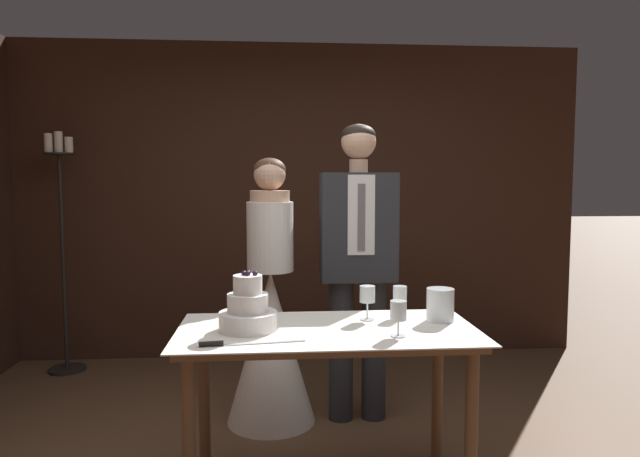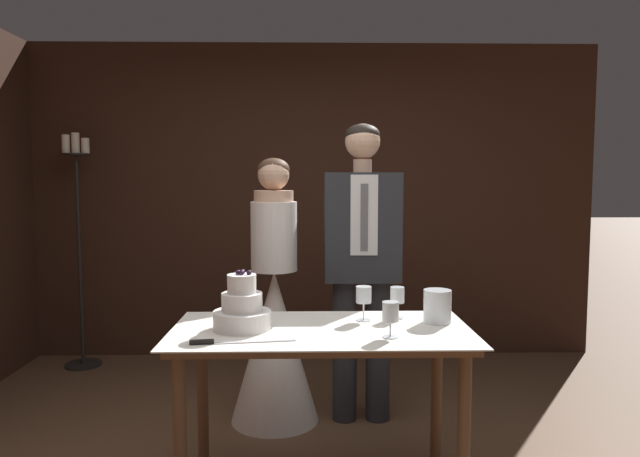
{
  "view_description": "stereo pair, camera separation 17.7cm",
  "coord_description": "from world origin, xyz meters",
  "px_view_note": "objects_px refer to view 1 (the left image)",
  "views": [
    {
      "loc": [
        -0.18,
        -2.4,
        1.48
      ],
      "look_at": [
        0.06,
        0.59,
        1.23
      ],
      "focal_mm": 32.0,
      "sensor_mm": 36.0,
      "label": 1
    },
    {
      "loc": [
        -0.0,
        -2.41,
        1.48
      ],
      "look_at": [
        0.06,
        0.59,
        1.23
      ],
      "focal_mm": 32.0,
      "sensor_mm": 36.0,
      "label": 2
    }
  ],
  "objects_px": {
    "cake_knife": "(232,343)",
    "groom": "(358,254)",
    "wine_glass_middle": "(367,295)",
    "wine_glass_far": "(400,296)",
    "cake_table": "(327,351)",
    "tiered_cake": "(248,310)",
    "bride": "(271,327)",
    "candle_stand": "(62,248)",
    "hurricane_candle": "(440,305)",
    "wine_glass_near": "(398,313)"
  },
  "relations": [
    {
      "from": "wine_glass_middle",
      "to": "hurricane_candle",
      "type": "xyz_separation_m",
      "value": [
        0.35,
        -0.05,
        -0.05
      ]
    },
    {
      "from": "cake_table",
      "to": "tiered_cake",
      "type": "relative_size",
      "value": 5.02
    },
    {
      "from": "cake_table",
      "to": "groom",
      "type": "bearing_deg",
      "value": 72.74
    },
    {
      "from": "wine_glass_middle",
      "to": "wine_glass_far",
      "type": "relative_size",
      "value": 1.07
    },
    {
      "from": "cake_knife",
      "to": "groom",
      "type": "height_order",
      "value": "groom"
    },
    {
      "from": "tiered_cake",
      "to": "candle_stand",
      "type": "height_order",
      "value": "candle_stand"
    },
    {
      "from": "wine_glass_far",
      "to": "groom",
      "type": "height_order",
      "value": "groom"
    },
    {
      "from": "wine_glass_middle",
      "to": "wine_glass_far",
      "type": "bearing_deg",
      "value": 13.59
    },
    {
      "from": "cake_knife",
      "to": "bride",
      "type": "height_order",
      "value": "bride"
    },
    {
      "from": "cake_knife",
      "to": "candle_stand",
      "type": "bearing_deg",
      "value": 116.5
    },
    {
      "from": "candle_stand",
      "to": "wine_glass_near",
      "type": "bearing_deg",
      "value": -43.89
    },
    {
      "from": "wine_glass_far",
      "to": "groom",
      "type": "xyz_separation_m",
      "value": [
        -0.11,
        0.67,
        0.12
      ]
    },
    {
      "from": "cake_table",
      "to": "tiered_cake",
      "type": "xyz_separation_m",
      "value": [
        -0.36,
        0.0,
        0.2
      ]
    },
    {
      "from": "hurricane_candle",
      "to": "wine_glass_middle",
      "type": "bearing_deg",
      "value": 172.39
    },
    {
      "from": "candle_stand",
      "to": "wine_glass_middle",
      "type": "bearing_deg",
      "value": -40.6
    },
    {
      "from": "tiered_cake",
      "to": "hurricane_candle",
      "type": "distance_m",
      "value": 0.93
    },
    {
      "from": "hurricane_candle",
      "to": "bride",
      "type": "distance_m",
      "value": 1.16
    },
    {
      "from": "hurricane_candle",
      "to": "candle_stand",
      "type": "relative_size",
      "value": 0.09
    },
    {
      "from": "cake_table",
      "to": "wine_glass_near",
      "type": "relative_size",
      "value": 8.76
    },
    {
      "from": "hurricane_candle",
      "to": "groom",
      "type": "height_order",
      "value": "groom"
    },
    {
      "from": "cake_table",
      "to": "bride",
      "type": "xyz_separation_m",
      "value": [
        -0.27,
        0.86,
        -0.11
      ]
    },
    {
      "from": "hurricane_candle",
      "to": "candle_stand",
      "type": "distance_m",
      "value": 3.03
    },
    {
      "from": "bride",
      "to": "candle_stand",
      "type": "xyz_separation_m",
      "value": [
        -1.6,
        1.06,
        0.37
      ]
    },
    {
      "from": "hurricane_candle",
      "to": "groom",
      "type": "distance_m",
      "value": 0.83
    },
    {
      "from": "wine_glass_far",
      "to": "candle_stand",
      "type": "height_order",
      "value": "candle_stand"
    },
    {
      "from": "tiered_cake",
      "to": "bride",
      "type": "distance_m",
      "value": 0.92
    },
    {
      "from": "cake_table",
      "to": "wine_glass_middle",
      "type": "distance_m",
      "value": 0.34
    },
    {
      "from": "tiered_cake",
      "to": "wine_glass_near",
      "type": "xyz_separation_m",
      "value": [
        0.66,
        -0.16,
        0.01
      ]
    },
    {
      "from": "wine_glass_middle",
      "to": "groom",
      "type": "distance_m",
      "value": 0.72
    },
    {
      "from": "groom",
      "to": "candle_stand",
      "type": "distance_m",
      "value": 2.38
    },
    {
      "from": "wine_glass_middle",
      "to": "candle_stand",
      "type": "relative_size",
      "value": 0.09
    },
    {
      "from": "tiered_cake",
      "to": "groom",
      "type": "xyz_separation_m",
      "value": [
        0.63,
        0.86,
        0.14
      ]
    },
    {
      "from": "tiered_cake",
      "to": "groom",
      "type": "height_order",
      "value": "groom"
    },
    {
      "from": "cake_table",
      "to": "groom",
      "type": "distance_m",
      "value": 0.96
    },
    {
      "from": "cake_knife",
      "to": "wine_glass_far",
      "type": "bearing_deg",
      "value": 20.45
    },
    {
      "from": "cake_table",
      "to": "hurricane_candle",
      "type": "relative_size",
      "value": 8.68
    },
    {
      "from": "hurricane_candle",
      "to": "bride",
      "type": "relative_size",
      "value": 0.1
    },
    {
      "from": "wine_glass_near",
      "to": "bride",
      "type": "height_order",
      "value": "bride"
    },
    {
      "from": "wine_glass_middle",
      "to": "wine_glass_far",
      "type": "height_order",
      "value": "wine_glass_middle"
    },
    {
      "from": "cake_table",
      "to": "candle_stand",
      "type": "distance_m",
      "value": 2.69
    },
    {
      "from": "cake_table",
      "to": "bride",
      "type": "relative_size",
      "value": 0.85
    },
    {
      "from": "tiered_cake",
      "to": "hurricane_candle",
      "type": "relative_size",
      "value": 1.73
    },
    {
      "from": "hurricane_candle",
      "to": "bride",
      "type": "height_order",
      "value": "bride"
    },
    {
      "from": "cake_knife",
      "to": "candle_stand",
      "type": "xyz_separation_m",
      "value": [
        -1.45,
        2.16,
        0.15
      ]
    },
    {
      "from": "cake_knife",
      "to": "wine_glass_middle",
      "type": "relative_size",
      "value": 2.63
    },
    {
      "from": "tiered_cake",
      "to": "groom",
      "type": "distance_m",
      "value": 1.07
    },
    {
      "from": "cake_table",
      "to": "wine_glass_far",
      "type": "distance_m",
      "value": 0.47
    },
    {
      "from": "cake_knife",
      "to": "hurricane_candle",
      "type": "relative_size",
      "value": 2.79
    },
    {
      "from": "hurricane_candle",
      "to": "candle_stand",
      "type": "bearing_deg",
      "value": 143.02
    },
    {
      "from": "cake_table",
      "to": "tiered_cake",
      "type": "distance_m",
      "value": 0.41
    }
  ]
}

